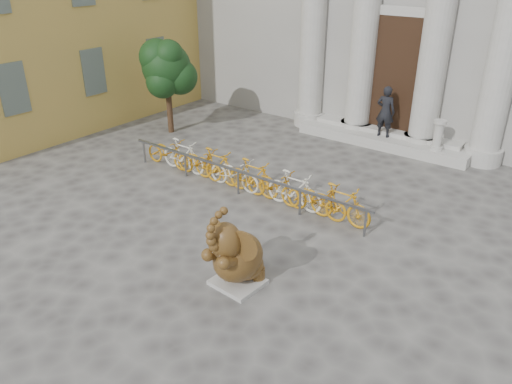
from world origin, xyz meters
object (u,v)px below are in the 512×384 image
Objects in this scene: bike_rack at (243,174)px; pedestrian at (385,112)px; elephant_statue at (236,256)px; tree at (167,68)px.

pedestrian is (1.62, 5.64, 0.72)m from bike_rack.
elephant_statue reaches higher than bike_rack.
elephant_statue is 0.56× the size of tree.
tree reaches higher than bike_rack.
pedestrian reaches higher than bike_rack.
pedestrian is at bearing 99.81° from elephant_statue.
tree is at bearing 156.05° from bike_rack.
bike_rack is 2.37× the size of tree.
elephant_statue is at bearing 92.82° from pedestrian.
tree is 7.69m from pedestrian.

